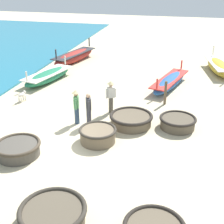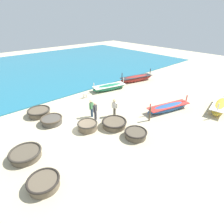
{
  "view_description": "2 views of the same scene",
  "coord_description": "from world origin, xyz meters",
  "px_view_note": "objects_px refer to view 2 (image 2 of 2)",
  "views": [
    {
      "loc": [
        4.09,
        -10.4,
        6.62
      ],
      "look_at": [
        1.12,
        2.01,
        0.77
      ],
      "focal_mm": 50.0,
      "sensor_mm": 36.0,
      "label": 1
    },
    {
      "loc": [
        10.71,
        -5.59,
        7.9
      ],
      "look_at": [
        1.18,
        2.85,
        0.87
      ],
      "focal_mm": 28.0,
      "sensor_mm": 36.0,
      "label": 2
    }
  ],
  "objects_px": {
    "coracle_far_right": "(136,134)",
    "fisherman_standing_left": "(91,107)",
    "coracle_nearest": "(44,183)",
    "long_boat_green_hull": "(109,87)",
    "coracle_far_left": "(114,123)",
    "long_boat_blue_hull": "(220,106)",
    "long_boat_white_hull": "(136,78)",
    "fisherman_standing_right": "(95,111)",
    "coracle_tilted": "(26,154)",
    "coracle_front_right": "(88,126)",
    "dog": "(85,94)",
    "coracle_weathered": "(52,120)",
    "coracle_beside_post": "(39,112)",
    "long_boat_ochre_hull": "(168,107)",
    "fisherman_with_hat": "(115,106)",
    "mooring_post_shoreline": "(150,114)"
  },
  "relations": [
    {
      "from": "coracle_tilted",
      "to": "long_boat_white_hull",
      "type": "height_order",
      "value": "long_boat_white_hull"
    },
    {
      "from": "mooring_post_shoreline",
      "to": "coracle_nearest",
      "type": "bearing_deg",
      "value": -87.02
    },
    {
      "from": "coracle_tilted",
      "to": "long_boat_blue_hull",
      "type": "bearing_deg",
      "value": 70.74
    },
    {
      "from": "coracle_far_left",
      "to": "long_boat_green_hull",
      "type": "distance_m",
      "value": 8.05
    },
    {
      "from": "coracle_far_left",
      "to": "long_boat_ochre_hull",
      "type": "distance_m",
      "value": 5.82
    },
    {
      "from": "long_boat_green_hull",
      "to": "fisherman_standing_left",
      "type": "xyz_separation_m",
      "value": [
        3.85,
        -5.36,
        0.61
      ]
    },
    {
      "from": "coracle_far_left",
      "to": "coracle_far_right",
      "type": "xyz_separation_m",
      "value": [
        2.11,
        0.22,
        -0.01
      ]
    },
    {
      "from": "long_boat_blue_hull",
      "to": "coracle_tilted",
      "type": "bearing_deg",
      "value": -109.26
    },
    {
      "from": "coracle_far_left",
      "to": "long_boat_green_hull",
      "type": "xyz_separation_m",
      "value": [
        -6.34,
        4.95,
        0.05
      ]
    },
    {
      "from": "fisherman_standing_right",
      "to": "dog",
      "type": "bearing_deg",
      "value": 156.37
    },
    {
      "from": "long_boat_white_hull",
      "to": "long_boat_green_hull",
      "type": "xyz_separation_m",
      "value": [
        -0.06,
        -4.83,
        -0.07
      ]
    },
    {
      "from": "mooring_post_shoreline",
      "to": "fisherman_standing_right",
      "type": "bearing_deg",
      "value": -134.1
    },
    {
      "from": "coracle_far_left",
      "to": "fisherman_standing_right",
      "type": "distance_m",
      "value": 2.02
    },
    {
      "from": "coracle_weathered",
      "to": "long_boat_white_hull",
      "type": "xyz_separation_m",
      "value": [
        -2.48,
        13.35,
        0.12
      ]
    },
    {
      "from": "coracle_nearest",
      "to": "long_boat_green_hull",
      "type": "height_order",
      "value": "long_boat_green_hull"
    },
    {
      "from": "long_boat_green_hull",
      "to": "long_boat_white_hull",
      "type": "bearing_deg",
      "value": 89.33
    },
    {
      "from": "dog",
      "to": "coracle_far_left",
      "type": "bearing_deg",
      "value": -13.19
    },
    {
      "from": "coracle_beside_post",
      "to": "long_boat_green_hull",
      "type": "relative_size",
      "value": 0.44
    },
    {
      "from": "fisherman_standing_left",
      "to": "fisherman_standing_right",
      "type": "distance_m",
      "value": 0.61
    },
    {
      "from": "coracle_weathered",
      "to": "fisherman_standing_left",
      "type": "bearing_deg",
      "value": 67.54
    },
    {
      "from": "coracle_front_right",
      "to": "dog",
      "type": "distance_m",
      "value": 6.21
    },
    {
      "from": "coracle_far_right",
      "to": "fisherman_standing_left",
      "type": "xyz_separation_m",
      "value": [
        -4.61,
        -0.63,
        0.66
      ]
    },
    {
      "from": "dog",
      "to": "long_boat_blue_hull",
      "type": "bearing_deg",
      "value": 36.35
    },
    {
      "from": "fisherman_standing_right",
      "to": "coracle_weathered",
      "type": "bearing_deg",
      "value": -121.45
    },
    {
      "from": "fisherman_standing_left",
      "to": "fisherman_standing_right",
      "type": "bearing_deg",
      "value": -4.29
    },
    {
      "from": "fisherman_standing_right",
      "to": "long_boat_ochre_hull",
      "type": "bearing_deg",
      "value": 61.77
    },
    {
      "from": "coracle_weathered",
      "to": "long_boat_blue_hull",
      "type": "xyz_separation_m",
      "value": [
        8.33,
        13.04,
        0.12
      ]
    },
    {
      "from": "coracle_beside_post",
      "to": "dog",
      "type": "xyz_separation_m",
      "value": [
        -0.46,
        5.3,
        0.06
      ]
    },
    {
      "from": "coracle_far_left",
      "to": "long_boat_ochre_hull",
      "type": "height_order",
      "value": "long_boat_ochre_hull"
    },
    {
      "from": "long_boat_ochre_hull",
      "to": "fisherman_standing_right",
      "type": "height_order",
      "value": "fisherman_standing_right"
    },
    {
      "from": "coracle_nearest",
      "to": "fisherman_standing_left",
      "type": "bearing_deg",
      "value": 124.9
    },
    {
      "from": "coracle_nearest",
      "to": "coracle_weathered",
      "type": "xyz_separation_m",
      "value": [
        -5.61,
        3.01,
        -0.0
      ]
    },
    {
      "from": "coracle_front_right",
      "to": "coracle_far_left",
      "type": "distance_m",
      "value": 2.14
    },
    {
      "from": "long_boat_ochre_hull",
      "to": "dog",
      "type": "height_order",
      "value": "long_boat_ochre_hull"
    },
    {
      "from": "fisherman_standing_left",
      "to": "fisherman_standing_right",
      "type": "height_order",
      "value": "fisherman_standing_left"
    },
    {
      "from": "coracle_weathered",
      "to": "fisherman_with_hat",
      "type": "bearing_deg",
      "value": 61.64
    },
    {
      "from": "coracle_far_left",
      "to": "coracle_tilted",
      "type": "relative_size",
      "value": 1.02
    },
    {
      "from": "coracle_tilted",
      "to": "fisherman_standing_left",
      "type": "relative_size",
      "value": 1.18
    },
    {
      "from": "long_boat_ochre_hull",
      "to": "coracle_beside_post",
      "type": "bearing_deg",
      "value": -127.39
    },
    {
      "from": "mooring_post_shoreline",
      "to": "fisherman_standing_left",
      "type": "bearing_deg",
      "value": -139.37
    },
    {
      "from": "coracle_nearest",
      "to": "long_boat_white_hull",
      "type": "distance_m",
      "value": 18.26
    },
    {
      "from": "coracle_front_right",
      "to": "long_boat_blue_hull",
      "type": "xyz_separation_m",
      "value": [
        5.61,
        11.31,
        0.08
      ]
    },
    {
      "from": "coracle_far_left",
      "to": "long_boat_blue_hull",
      "type": "distance_m",
      "value": 10.49
    },
    {
      "from": "coracle_front_right",
      "to": "coracle_beside_post",
      "type": "bearing_deg",
      "value": -157.55
    },
    {
      "from": "long_boat_blue_hull",
      "to": "fisherman_standing_left",
      "type": "xyz_separation_m",
      "value": [
        -7.02,
        -9.88,
        0.54
      ]
    },
    {
      "from": "long_boat_green_hull",
      "to": "dog",
      "type": "relative_size",
      "value": 6.58
    },
    {
      "from": "coracle_beside_post",
      "to": "fisherman_standing_right",
      "type": "distance_m",
      "value": 5.23
    },
    {
      "from": "coracle_far_left",
      "to": "long_boat_blue_hull",
      "type": "xyz_separation_m",
      "value": [
        4.53,
        9.47,
        0.12
      ]
    },
    {
      "from": "coracle_front_right",
      "to": "long_boat_white_hull",
      "type": "xyz_separation_m",
      "value": [
        -5.21,
        11.63,
        0.08
      ]
    },
    {
      "from": "coracle_tilted",
      "to": "fisherman_standing_left",
      "type": "distance_m",
      "value": 6.35
    }
  ]
}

